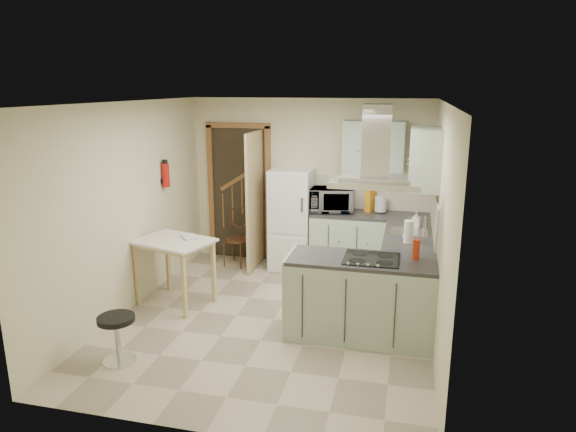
% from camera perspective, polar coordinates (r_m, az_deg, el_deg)
% --- Properties ---
extents(floor, '(4.20, 4.20, 0.00)m').
position_cam_1_polar(floor, '(6.17, -1.60, -11.39)').
color(floor, '#B6A78D').
rests_on(floor, ground).
extents(ceiling, '(4.20, 4.20, 0.00)m').
position_cam_1_polar(ceiling, '(5.56, -1.78, 12.49)').
color(ceiling, silver).
rests_on(ceiling, back_wall).
extents(back_wall, '(3.60, 0.00, 3.60)m').
position_cam_1_polar(back_wall, '(7.74, 2.37, 3.69)').
color(back_wall, beige).
rests_on(back_wall, floor).
extents(left_wall, '(0.00, 4.20, 4.20)m').
position_cam_1_polar(left_wall, '(6.44, -17.35, 0.85)').
color(left_wall, beige).
rests_on(left_wall, floor).
extents(right_wall, '(0.00, 4.20, 4.20)m').
position_cam_1_polar(right_wall, '(5.56, 16.51, -1.15)').
color(right_wall, beige).
rests_on(right_wall, floor).
extents(doorway, '(1.10, 0.12, 2.10)m').
position_cam_1_polar(doorway, '(8.03, -5.42, 2.58)').
color(doorway, brown).
rests_on(doorway, floor).
extents(fridge, '(0.60, 0.60, 1.50)m').
position_cam_1_polar(fridge, '(7.60, 0.41, -0.35)').
color(fridge, white).
rests_on(fridge, floor).
extents(counter_back, '(1.08, 0.60, 0.90)m').
position_cam_1_polar(counter_back, '(7.55, 6.79, -2.94)').
color(counter_back, '#9EB2A0').
rests_on(counter_back, floor).
extents(counter_right, '(0.60, 1.95, 0.90)m').
position_cam_1_polar(counter_right, '(6.86, 13.11, -5.00)').
color(counter_right, '#9EB2A0').
rests_on(counter_right, floor).
extents(splashback, '(1.68, 0.02, 0.50)m').
position_cam_1_polar(splashback, '(7.63, 9.44, 2.58)').
color(splashback, beige).
rests_on(splashback, counter_back).
extents(wall_cabinet_back, '(0.85, 0.35, 0.70)m').
position_cam_1_polar(wall_cabinet_back, '(7.36, 9.49, 7.68)').
color(wall_cabinet_back, '#9EB2A0').
rests_on(wall_cabinet_back, back_wall).
extents(wall_cabinet_right, '(0.35, 0.90, 0.70)m').
position_cam_1_polar(wall_cabinet_right, '(6.27, 14.95, 6.27)').
color(wall_cabinet_right, '#9EB2A0').
rests_on(wall_cabinet_right, right_wall).
extents(peninsula, '(1.55, 0.65, 0.90)m').
position_cam_1_polar(peninsula, '(5.66, 8.08, -8.99)').
color(peninsula, '#9EB2A0').
rests_on(peninsula, floor).
extents(hob, '(0.58, 0.50, 0.01)m').
position_cam_1_polar(hob, '(5.49, 9.29, -4.69)').
color(hob, black).
rests_on(hob, peninsula).
extents(extractor_hood, '(0.90, 0.55, 0.10)m').
position_cam_1_polar(extractor_hood, '(5.29, 9.64, 3.68)').
color(extractor_hood, silver).
rests_on(extractor_hood, ceiling).
extents(sink, '(0.45, 0.40, 0.01)m').
position_cam_1_polar(sink, '(6.56, 13.32, -1.74)').
color(sink, silver).
rests_on(sink, counter_right).
extents(fire_extinguisher, '(0.10, 0.10, 0.32)m').
position_cam_1_polar(fire_extinguisher, '(7.13, -13.43, 4.44)').
color(fire_extinguisher, '#B2140F').
rests_on(fire_extinguisher, left_wall).
extents(drop_leaf_table, '(1.05, 0.90, 0.83)m').
position_cam_1_polar(drop_leaf_table, '(6.59, -12.40, -6.09)').
color(drop_leaf_table, tan).
rests_on(drop_leaf_table, floor).
extents(bentwood_chair, '(0.42, 0.42, 0.81)m').
position_cam_1_polar(bentwood_chair, '(7.83, -5.71, -2.61)').
color(bentwood_chair, '#55381C').
rests_on(bentwood_chair, floor).
extents(stool, '(0.39, 0.39, 0.49)m').
position_cam_1_polar(stool, '(5.48, -18.40, -12.82)').
color(stool, black).
rests_on(stool, floor).
extents(microwave, '(0.70, 0.54, 0.34)m').
position_cam_1_polar(microwave, '(7.44, 4.77, 1.82)').
color(microwave, black).
rests_on(microwave, counter_back).
extents(kettle, '(0.20, 0.20, 0.25)m').
position_cam_1_polar(kettle, '(7.47, 10.26, 1.32)').
color(kettle, silver).
rests_on(kettle, counter_back).
extents(cereal_box, '(0.16, 0.24, 0.33)m').
position_cam_1_polar(cereal_box, '(7.54, 9.14, 1.80)').
color(cereal_box, orange).
rests_on(cereal_box, counter_back).
extents(soap_bottle, '(0.12, 0.12, 0.21)m').
position_cam_1_polar(soap_bottle, '(6.78, 14.06, -0.39)').
color(soap_bottle, silver).
rests_on(soap_bottle, counter_right).
extents(paper_towel, '(0.13, 0.13, 0.28)m').
position_cam_1_polar(paper_towel, '(6.09, 13.25, -1.68)').
color(paper_towel, white).
rests_on(paper_towel, counter_right).
extents(cup, '(0.13, 0.13, 0.09)m').
position_cam_1_polar(cup, '(6.17, 13.13, -2.37)').
color(cup, white).
rests_on(cup, counter_right).
extents(red_bottle, '(0.10, 0.10, 0.22)m').
position_cam_1_polar(red_bottle, '(5.56, 14.05, -3.61)').
color(red_bottle, red).
rests_on(red_bottle, peninsula).
extents(book, '(0.29, 0.29, 0.11)m').
position_cam_1_polar(book, '(6.48, -11.66, -2.01)').
color(book, maroon).
rests_on(book, drop_leaf_table).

